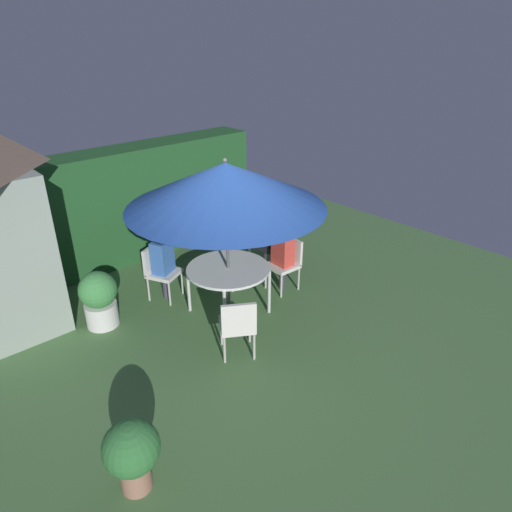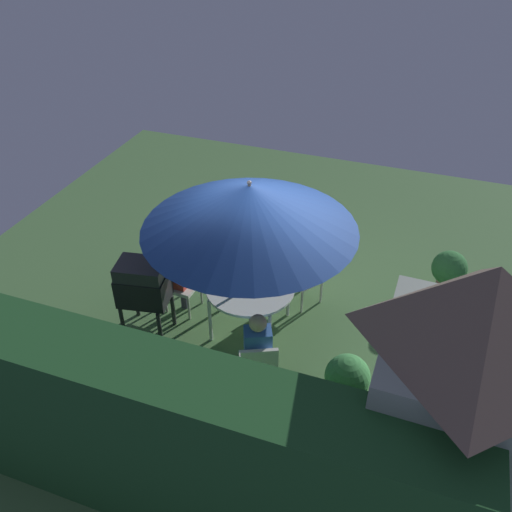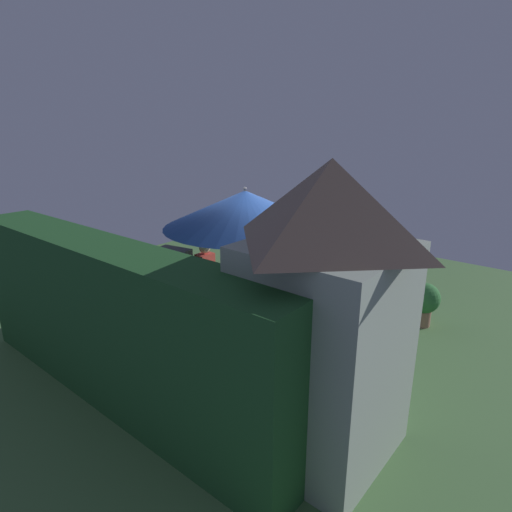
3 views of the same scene
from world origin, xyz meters
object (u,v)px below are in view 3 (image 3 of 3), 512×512
chair_near_shed (203,277)px  potted_plant_by_shed (424,301)px  chair_far_side (225,322)px  patio_table (246,282)px  patio_umbrella (245,209)px  chair_toward_hedge (301,285)px  person_in_blue (226,304)px  garden_shed (324,313)px  person_in_red (205,265)px  potted_plant_by_grill (286,344)px  bbq_grill (172,267)px

chair_near_shed → potted_plant_by_shed: chair_near_shed is taller
chair_far_side → potted_plant_by_shed: bearing=-126.2°
patio_table → patio_umbrella: 1.36m
chair_far_side → potted_plant_by_shed: (-2.14, -2.92, -0.04)m
chair_toward_hedge → person_in_blue: 2.01m
garden_shed → person_in_red: (3.86, -2.02, -0.85)m
garden_shed → patio_umbrella: 3.39m
chair_near_shed → person_in_red: size_ratio=0.71×
garden_shed → patio_table: garden_shed is taller
potted_plant_by_shed → person_in_blue: size_ratio=0.64×
garden_shed → potted_plant_by_grill: garden_shed is taller
bbq_grill → potted_plant_by_shed: size_ratio=1.49×
potted_plant_by_shed → potted_plant_by_grill: potted_plant_by_grill is taller
patio_umbrella → person_in_blue: 1.74m
potted_plant_by_shed → potted_plant_by_grill: 2.99m
garden_shed → chair_far_side: garden_shed is taller
potted_plant_by_grill → person_in_red: 2.99m
bbq_grill → chair_near_shed: size_ratio=1.33×
garden_shed → person_in_blue: bearing=-21.9°
patio_table → person_in_red: 1.13m
garden_shed → patio_umbrella: (2.74, -1.96, 0.45)m
potted_plant_by_shed → patio_umbrella: bearing=33.8°
chair_toward_hedge → patio_table: bearing=56.6°
person_in_blue → potted_plant_by_shed: bearing=-127.4°
potted_plant_by_shed → potted_plant_by_grill: bearing=69.9°
person_in_blue → chair_near_shed: bearing=-33.6°
patio_table → chair_far_side: (-0.53, 1.13, -0.20)m
bbq_grill → chair_far_side: bbq_grill is taller
garden_shed → chair_toward_hedge: 3.75m
potted_plant_by_shed → patio_table: bearing=33.8°
patio_umbrella → person_in_red: 1.72m
patio_umbrella → bbq_grill: patio_umbrella is taller
chair_far_side → person_in_blue: (0.04, -0.08, 0.26)m
potted_plant_by_grill → person_in_blue: bearing=1.3°
bbq_grill → person_in_red: person_in_red is taller
garden_shed → potted_plant_by_grill: bearing=-40.1°
patio_table → patio_umbrella: size_ratio=0.44×
potted_plant_by_grill → bbq_grill: bearing=-9.2°
chair_toward_hedge → person_in_red: size_ratio=0.71×
patio_umbrella → chair_near_shed: patio_umbrella is taller
bbq_grill → potted_plant_by_shed: 4.70m
patio_umbrella → bbq_grill: (1.41, 0.54, -1.23)m
potted_plant_by_shed → chair_toward_hedge: bearing=22.5°
chair_near_shed → chair_far_side: bearing=145.2°
person_in_red → person_in_blue: bearing=145.2°
chair_near_shed → bbq_grill: bearing=71.7°
bbq_grill → person_in_red: size_ratio=0.95×
person_in_blue → potted_plant_by_grill: bearing=-178.7°
patio_table → person_in_red: person_in_red is taller
patio_umbrella → person_in_blue: patio_umbrella is taller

